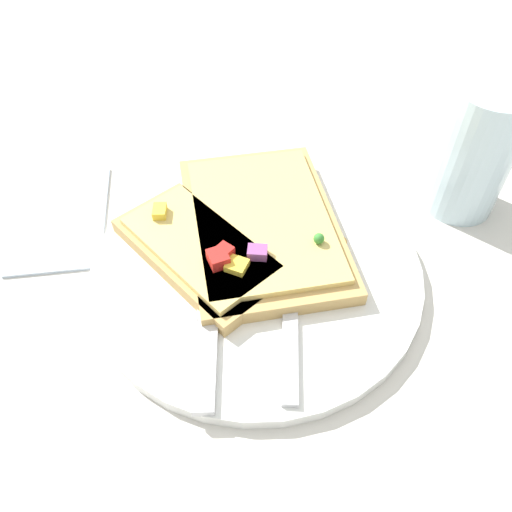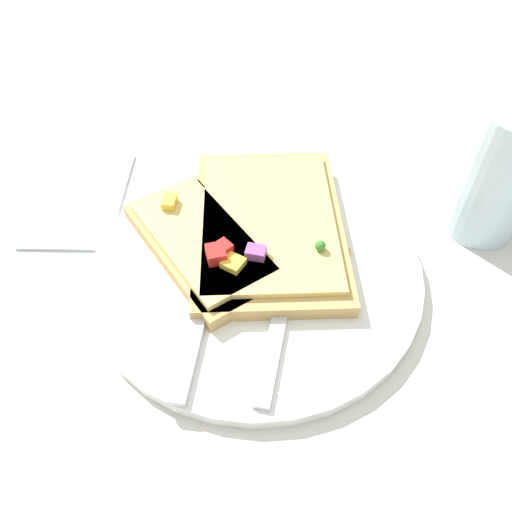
{
  "view_description": "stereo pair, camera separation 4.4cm",
  "coord_description": "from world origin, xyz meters",
  "px_view_note": "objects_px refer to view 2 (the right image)",
  "views": [
    {
      "loc": [
        0.29,
        -0.04,
        0.35
      ],
      "look_at": [
        0.0,
        0.0,
        0.02
      ],
      "focal_mm": 35.0,
      "sensor_mm": 36.0,
      "label": 1
    },
    {
      "loc": [
        0.29,
        0.01,
        0.35
      ],
      "look_at": [
        0.0,
        0.0,
        0.02
      ],
      "focal_mm": 35.0,
      "sensor_mm": 36.0,
      "label": 2
    }
  ],
  "objects_px": {
    "pizza_slice_main": "(268,224)",
    "fork": "(287,283)",
    "pizza_slice_corner": "(202,243)",
    "napkin": "(80,197)",
    "plate": "(256,268)",
    "knife": "(200,305)",
    "drinking_glass": "(498,174)"
  },
  "relations": [
    {
      "from": "pizza_slice_main",
      "to": "fork",
      "type": "bearing_deg",
      "value": -168.83
    },
    {
      "from": "pizza_slice_main",
      "to": "pizza_slice_corner",
      "type": "xyz_separation_m",
      "value": [
        0.03,
        -0.06,
        0.0
      ]
    },
    {
      "from": "pizza_slice_main",
      "to": "pizza_slice_corner",
      "type": "bearing_deg",
      "value": 109.8
    },
    {
      "from": "fork",
      "to": "pizza_slice_main",
      "type": "distance_m",
      "value": 0.07
    },
    {
      "from": "pizza_slice_corner",
      "to": "napkin",
      "type": "height_order",
      "value": "pizza_slice_corner"
    },
    {
      "from": "plate",
      "to": "knife",
      "type": "relative_size",
      "value": 1.4
    },
    {
      "from": "pizza_slice_corner",
      "to": "plate",
      "type": "bearing_deg",
      "value": 37.91
    },
    {
      "from": "drinking_glass",
      "to": "napkin",
      "type": "bearing_deg",
      "value": -94.22
    },
    {
      "from": "fork",
      "to": "napkin",
      "type": "height_order",
      "value": "fork"
    },
    {
      "from": "drinking_glass",
      "to": "pizza_slice_main",
      "type": "bearing_deg",
      "value": -83.01
    },
    {
      "from": "knife",
      "to": "pizza_slice_corner",
      "type": "relative_size",
      "value": 1.18
    },
    {
      "from": "fork",
      "to": "pizza_slice_corner",
      "type": "xyz_separation_m",
      "value": [
        -0.04,
        -0.08,
        0.01
      ]
    },
    {
      "from": "pizza_slice_main",
      "to": "napkin",
      "type": "height_order",
      "value": "pizza_slice_main"
    },
    {
      "from": "knife",
      "to": "pizza_slice_main",
      "type": "bearing_deg",
      "value": -25.56
    },
    {
      "from": "plate",
      "to": "drinking_glass",
      "type": "xyz_separation_m",
      "value": [
        -0.07,
        0.22,
        0.06
      ]
    },
    {
      "from": "knife",
      "to": "pizza_slice_main",
      "type": "xyz_separation_m",
      "value": [
        -0.09,
        0.06,
        0.01
      ]
    },
    {
      "from": "fork",
      "to": "pizza_slice_main",
      "type": "xyz_separation_m",
      "value": [
        -0.06,
        -0.02,
        0.01
      ]
    },
    {
      "from": "fork",
      "to": "napkin",
      "type": "relative_size",
      "value": 1.43
    },
    {
      "from": "plate",
      "to": "fork",
      "type": "distance_m",
      "value": 0.04
    },
    {
      "from": "knife",
      "to": "pizza_slice_main",
      "type": "relative_size",
      "value": 1.0
    },
    {
      "from": "drinking_glass",
      "to": "knife",
      "type": "bearing_deg",
      "value": -66.5
    },
    {
      "from": "fork",
      "to": "pizza_slice_main",
      "type": "relative_size",
      "value": 0.99
    },
    {
      "from": "napkin",
      "to": "pizza_slice_corner",
      "type": "bearing_deg",
      "value": 59.39
    },
    {
      "from": "fork",
      "to": "pizza_slice_corner",
      "type": "relative_size",
      "value": 1.17
    },
    {
      "from": "drinking_glass",
      "to": "pizza_slice_corner",
      "type": "bearing_deg",
      "value": -79.25
    },
    {
      "from": "fork",
      "to": "pizza_slice_corner",
      "type": "height_order",
      "value": "pizza_slice_corner"
    },
    {
      "from": "plate",
      "to": "pizza_slice_corner",
      "type": "xyz_separation_m",
      "value": [
        -0.01,
        -0.05,
        0.02
      ]
    },
    {
      "from": "pizza_slice_corner",
      "to": "napkin",
      "type": "xyz_separation_m",
      "value": [
        -0.08,
        -0.14,
        -0.02
      ]
    },
    {
      "from": "fork",
      "to": "drinking_glass",
      "type": "height_order",
      "value": "drinking_glass"
    },
    {
      "from": "plate",
      "to": "pizza_slice_corner",
      "type": "height_order",
      "value": "pizza_slice_corner"
    },
    {
      "from": "fork",
      "to": "drinking_glass",
      "type": "distance_m",
      "value": 0.22
    },
    {
      "from": "plate",
      "to": "knife",
      "type": "xyz_separation_m",
      "value": [
        0.05,
        -0.05,
        0.01
      ]
    }
  ]
}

